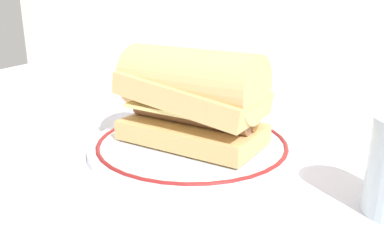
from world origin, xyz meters
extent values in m
plane|color=silver|center=(0.00, 0.00, 0.00)|extent=(1.50, 1.50, 0.00)
cylinder|color=white|center=(-0.02, 0.01, 0.01)|extent=(0.29, 0.29, 0.01)
torus|color=maroon|center=(-0.02, 0.01, 0.01)|extent=(0.26, 0.26, 0.01)
cube|color=tan|center=(-0.02, 0.01, 0.03)|extent=(0.20, 0.12, 0.03)
cylinder|color=brown|center=(-0.02, 0.00, 0.05)|extent=(0.18, 0.04, 0.02)
cylinder|color=brown|center=(-0.02, 0.02, 0.05)|extent=(0.18, 0.04, 0.02)
cube|color=#EAD67A|center=(-0.02, 0.01, 0.07)|extent=(0.17, 0.12, 0.01)
cube|color=#DFB36F|center=(-0.02, 0.01, 0.08)|extent=(0.20, 0.12, 0.05)
cylinder|color=#DCB172|center=(-0.02, 0.01, 0.10)|extent=(0.20, 0.11, 0.09)
cube|color=silver|center=(0.06, 0.24, 0.00)|extent=(0.08, 0.06, 0.01)
cube|color=black|center=(0.00, 0.20, 0.01)|extent=(0.05, 0.04, 0.01)
camera|label=1|loc=(0.21, -0.48, 0.22)|focal=38.54mm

